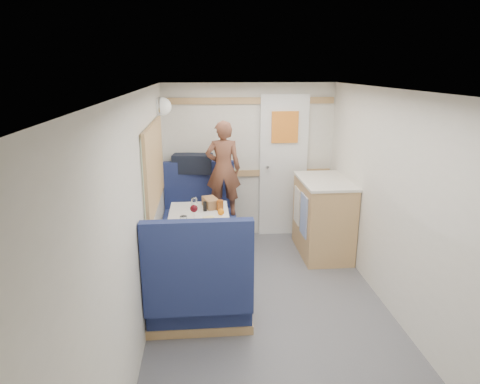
{
  "coord_description": "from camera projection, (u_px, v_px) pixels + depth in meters",
  "views": [
    {
      "loc": [
        -0.58,
        -3.17,
        2.17
      ],
      "look_at": [
        -0.23,
        0.9,
        0.98
      ],
      "focal_mm": 32.0,
      "sensor_mm": 36.0,
      "label": 1
    }
  ],
  "objects": [
    {
      "name": "floor",
      "position": [
        276.0,
        330.0,
        3.69
      ],
      "size": [
        4.5,
        4.5,
        0.0
      ],
      "primitive_type": "plane",
      "color": "#515156",
      "rests_on": "ground"
    },
    {
      "name": "ceiling",
      "position": [
        282.0,
        92.0,
        3.13
      ],
      "size": [
        4.5,
        4.5,
        0.0
      ],
      "primitive_type": "plane",
      "rotation": [
        3.14,
        0.0,
        0.0
      ],
      "color": "silver",
      "rests_on": "wall_back"
    },
    {
      "name": "wall_back",
      "position": [
        249.0,
        162.0,
        5.56
      ],
      "size": [
        2.2,
        0.02,
        2.0
      ],
      "primitive_type": "cube",
      "color": "silver",
      "rests_on": "floor"
    },
    {
      "name": "wall_left",
      "position": [
        139.0,
        225.0,
        3.32
      ],
      "size": [
        0.02,
        4.5,
        2.0
      ],
      "primitive_type": "cube",
      "color": "silver",
      "rests_on": "floor"
    },
    {
      "name": "wall_right",
      "position": [
        411.0,
        217.0,
        3.5
      ],
      "size": [
        0.02,
        4.5,
        2.0
      ],
      "primitive_type": "cube",
      "color": "silver",
      "rests_on": "floor"
    },
    {
      "name": "oak_trim_low",
      "position": [
        249.0,
        173.0,
        5.58
      ],
      "size": [
        2.15,
        0.02,
        0.08
      ],
      "primitive_type": "cube",
      "color": "#B0854F",
      "rests_on": "wall_back"
    },
    {
      "name": "oak_trim_high",
      "position": [
        249.0,
        101.0,
        5.32
      ],
      "size": [
        2.15,
        0.02,
        0.08
      ],
      "primitive_type": "cube",
      "color": "#B0854F",
      "rests_on": "wall_back"
    },
    {
      "name": "side_window",
      "position": [
        153.0,
        165.0,
        4.2
      ],
      "size": [
        0.04,
        1.3,
        0.72
      ],
      "primitive_type": "cube",
      "color": "#90A087",
      "rests_on": "wall_left"
    },
    {
      "name": "rear_door",
      "position": [
        283.0,
        164.0,
        5.57
      ],
      "size": [
        0.62,
        0.12,
        1.86
      ],
      "color": "white",
      "rests_on": "wall_back"
    },
    {
      "name": "dinette_table",
      "position": [
        199.0,
        229.0,
        4.43
      ],
      "size": [
        0.62,
        0.92,
        0.72
      ],
      "color": "white",
      "rests_on": "floor"
    },
    {
      "name": "bench_far",
      "position": [
        200.0,
        224.0,
        5.33
      ],
      "size": [
        0.9,
        0.59,
        1.05
      ],
      "color": "navy",
      "rests_on": "floor"
    },
    {
      "name": "bench_near",
      "position": [
        199.0,
        294.0,
        3.68
      ],
      "size": [
        0.9,
        0.59,
        1.05
      ],
      "color": "navy",
      "rests_on": "floor"
    },
    {
      "name": "ledge",
      "position": [
        199.0,
        174.0,
        5.41
      ],
      "size": [
        0.9,
        0.14,
        0.04
      ],
      "primitive_type": "cube",
      "color": "#B0854F",
      "rests_on": "bench_far"
    },
    {
      "name": "dome_light",
      "position": [
        163.0,
        106.0,
        4.88
      ],
      "size": [
        0.2,
        0.2,
        0.2
      ],
      "primitive_type": "sphere",
      "color": "white",
      "rests_on": "wall_left"
    },
    {
      "name": "galley_counter",
      "position": [
        323.0,
        216.0,
        5.11
      ],
      "size": [
        0.57,
        0.92,
        0.92
      ],
      "color": "#B0854F",
      "rests_on": "floor"
    },
    {
      "name": "person",
      "position": [
        223.0,
        169.0,
        5.07
      ],
      "size": [
        0.43,
        0.29,
        1.14
      ],
      "primitive_type": "imported",
      "rotation": [
        0.0,
        0.0,
        3.1
      ],
      "color": "brown",
      "rests_on": "bench_far"
    },
    {
      "name": "duffel_bag",
      "position": [
        193.0,
        163.0,
        5.37
      ],
      "size": [
        0.52,
        0.31,
        0.23
      ],
      "primitive_type": "cube",
      "rotation": [
        0.0,
        0.0,
        -0.15
      ],
      "color": "black",
      "rests_on": "ledge"
    },
    {
      "name": "tray",
      "position": [
        216.0,
        223.0,
        4.13
      ],
      "size": [
        0.31,
        0.39,
        0.02
      ],
      "primitive_type": "cube",
      "rotation": [
        0.0,
        0.0,
        0.08
      ],
      "color": "white",
      "rests_on": "dinette_table"
    },
    {
      "name": "orange_fruit",
      "position": [
        221.0,
        212.0,
        4.32
      ],
      "size": [
        0.07,
        0.07,
        0.07
      ],
      "primitive_type": "sphere",
      "color": "#F05F0A",
      "rests_on": "tray"
    },
    {
      "name": "cheese_block",
      "position": [
        209.0,
        219.0,
        4.17
      ],
      "size": [
        0.12,
        0.09,
        0.04
      ],
      "primitive_type": "cube",
      "rotation": [
        0.0,
        0.0,
        0.36
      ],
      "color": "#E5D984",
      "rests_on": "tray"
    },
    {
      "name": "wine_glass",
      "position": [
        194.0,
        209.0,
        4.18
      ],
      "size": [
        0.08,
        0.08,
        0.17
      ],
      "color": "white",
      "rests_on": "dinette_table"
    },
    {
      "name": "tumbler_left",
      "position": [
        184.0,
        222.0,
        4.03
      ],
      "size": [
        0.07,
        0.07,
        0.11
      ],
      "primitive_type": "cylinder",
      "color": "white",
      "rests_on": "dinette_table"
    },
    {
      "name": "tumbler_mid",
      "position": [
        194.0,
        203.0,
        4.6
      ],
      "size": [
        0.07,
        0.07,
        0.11
      ],
      "primitive_type": "cylinder",
      "color": "silver",
      "rests_on": "dinette_table"
    },
    {
      "name": "tumbler_right",
      "position": [
        211.0,
        203.0,
        4.62
      ],
      "size": [
        0.06,
        0.06,
        0.1
      ],
      "primitive_type": "cylinder",
      "color": "white",
      "rests_on": "dinette_table"
    },
    {
      "name": "beer_glass",
      "position": [
        220.0,
        205.0,
        4.52
      ],
      "size": [
        0.07,
        0.07,
        0.11
      ],
      "primitive_type": "cylinder",
      "color": "#934615",
      "rests_on": "dinette_table"
    },
    {
      "name": "pepper_grinder",
      "position": [
        205.0,
        206.0,
        4.49
      ],
      "size": [
        0.04,
        0.04,
        0.1
      ],
      "primitive_type": "cylinder",
      "color": "black",
      "rests_on": "dinette_table"
    },
    {
      "name": "salt_grinder",
      "position": [
        196.0,
        208.0,
        4.47
      ],
      "size": [
        0.03,
        0.03,
        0.09
      ],
      "primitive_type": "cylinder",
      "color": "silver",
      "rests_on": "dinette_table"
    },
    {
      "name": "bread_loaf",
      "position": [
        211.0,
        203.0,
        4.62
      ],
      "size": [
        0.2,
        0.27,
        0.1
      ],
      "primitive_type": "cube",
      "rotation": [
        0.0,
        0.0,
        0.3
      ],
      "color": "olive",
      "rests_on": "dinette_table"
    }
  ]
}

